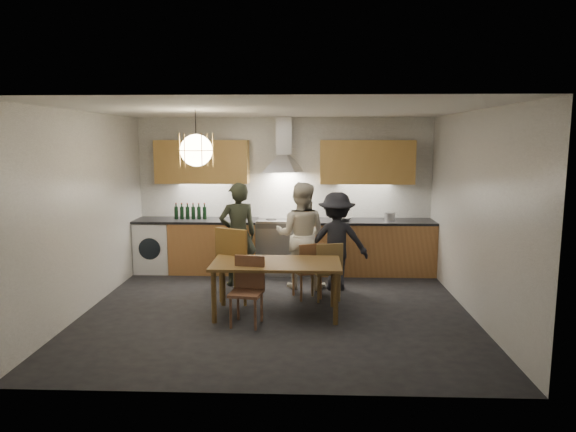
{
  "coord_description": "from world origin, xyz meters",
  "views": [
    {
      "loc": [
        0.39,
        -6.51,
        2.25
      ],
      "look_at": [
        0.13,
        0.4,
        1.2
      ],
      "focal_mm": 32.0,
      "sensor_mm": 36.0,
      "label": 1
    }
  ],
  "objects_px": {
    "dining_table": "(276,268)",
    "wine_bottles": "(190,211)",
    "person_mid": "(301,235)",
    "stock_pot": "(390,217)",
    "mixing_bowl": "(344,219)",
    "chair_back_left": "(236,260)",
    "chair_front": "(248,285)",
    "person_right": "(336,241)",
    "person_left": "(238,234)"
  },
  "relations": [
    {
      "from": "chair_back_left",
      "to": "person_left",
      "type": "xyz_separation_m",
      "value": [
        -0.08,
        0.86,
        0.19
      ]
    },
    {
      "from": "person_left",
      "to": "mixing_bowl",
      "type": "xyz_separation_m",
      "value": [
        1.66,
        0.71,
        0.14
      ]
    },
    {
      "from": "dining_table",
      "to": "person_mid",
      "type": "relative_size",
      "value": 1.02
    },
    {
      "from": "wine_bottles",
      "to": "person_mid",
      "type": "bearing_deg",
      "value": -25.2
    },
    {
      "from": "dining_table",
      "to": "mixing_bowl",
      "type": "height_order",
      "value": "mixing_bowl"
    },
    {
      "from": "chair_back_left",
      "to": "wine_bottles",
      "type": "xyz_separation_m",
      "value": [
        -0.99,
        1.65,
        0.43
      ]
    },
    {
      "from": "mixing_bowl",
      "to": "stock_pot",
      "type": "xyz_separation_m",
      "value": [
        0.77,
        0.09,
        0.03
      ]
    },
    {
      "from": "mixing_bowl",
      "to": "wine_bottles",
      "type": "height_order",
      "value": "wine_bottles"
    },
    {
      "from": "dining_table",
      "to": "stock_pot",
      "type": "bearing_deg",
      "value": 50.77
    },
    {
      "from": "person_right",
      "to": "chair_front",
      "type": "bearing_deg",
      "value": 52.9
    },
    {
      "from": "chair_back_left",
      "to": "stock_pot",
      "type": "relative_size",
      "value": 5.98
    },
    {
      "from": "person_mid",
      "to": "wine_bottles",
      "type": "bearing_deg",
      "value": -15.12
    },
    {
      "from": "dining_table",
      "to": "person_mid",
      "type": "xyz_separation_m",
      "value": [
        0.3,
        1.25,
        0.19
      ]
    },
    {
      "from": "chair_front",
      "to": "person_mid",
      "type": "xyz_separation_m",
      "value": [
        0.62,
        1.57,
        0.33
      ]
    },
    {
      "from": "stock_pot",
      "to": "chair_front",
      "type": "bearing_deg",
      "value": -130.36
    },
    {
      "from": "person_mid",
      "to": "stock_pot",
      "type": "relative_size",
      "value": 9.12
    },
    {
      "from": "chair_back_left",
      "to": "person_right",
      "type": "relative_size",
      "value": 0.72
    },
    {
      "from": "person_mid",
      "to": "wine_bottles",
      "type": "relative_size",
      "value": 2.93
    },
    {
      "from": "chair_front",
      "to": "stock_pot",
      "type": "distance_m",
      "value": 3.27
    },
    {
      "from": "chair_back_left",
      "to": "person_mid",
      "type": "bearing_deg",
      "value": -116.58
    },
    {
      "from": "dining_table",
      "to": "person_mid",
      "type": "distance_m",
      "value": 1.3
    },
    {
      "from": "dining_table",
      "to": "person_left",
      "type": "height_order",
      "value": "person_left"
    },
    {
      "from": "chair_back_left",
      "to": "person_left",
      "type": "distance_m",
      "value": 0.88
    },
    {
      "from": "person_mid",
      "to": "wine_bottles",
      "type": "xyz_separation_m",
      "value": [
        -1.87,
        0.88,
        0.23
      ]
    },
    {
      "from": "person_left",
      "to": "person_mid",
      "type": "height_order",
      "value": "person_mid"
    },
    {
      "from": "dining_table",
      "to": "chair_front",
      "type": "bearing_deg",
      "value": -135.52
    },
    {
      "from": "dining_table",
      "to": "wine_bottles",
      "type": "bearing_deg",
      "value": 126.75
    },
    {
      "from": "person_left",
      "to": "stock_pot",
      "type": "height_order",
      "value": "person_left"
    },
    {
      "from": "dining_table",
      "to": "person_left",
      "type": "relative_size",
      "value": 1.03
    },
    {
      "from": "person_mid",
      "to": "person_right",
      "type": "relative_size",
      "value": 1.1
    },
    {
      "from": "dining_table",
      "to": "mixing_bowl",
      "type": "distance_m",
      "value": 2.31
    },
    {
      "from": "mixing_bowl",
      "to": "wine_bottles",
      "type": "bearing_deg",
      "value": 178.32
    },
    {
      "from": "person_left",
      "to": "stock_pot",
      "type": "distance_m",
      "value": 2.57
    },
    {
      "from": "dining_table",
      "to": "wine_bottles",
      "type": "height_order",
      "value": "wine_bottles"
    },
    {
      "from": "person_mid",
      "to": "person_right",
      "type": "bearing_deg",
      "value": -178.33
    },
    {
      "from": "chair_front",
      "to": "mixing_bowl",
      "type": "distance_m",
      "value": 2.76
    },
    {
      "from": "mixing_bowl",
      "to": "stock_pot",
      "type": "relative_size",
      "value": 1.6
    },
    {
      "from": "chair_back_left",
      "to": "chair_front",
      "type": "relative_size",
      "value": 1.27
    },
    {
      "from": "person_right",
      "to": "wine_bottles",
      "type": "height_order",
      "value": "person_right"
    },
    {
      "from": "mixing_bowl",
      "to": "wine_bottles",
      "type": "relative_size",
      "value": 0.51
    },
    {
      "from": "person_right",
      "to": "stock_pot",
      "type": "xyz_separation_m",
      "value": [
        0.94,
        0.97,
        0.23
      ]
    },
    {
      "from": "dining_table",
      "to": "chair_front",
      "type": "distance_m",
      "value": 0.48
    },
    {
      "from": "chair_back_left",
      "to": "mixing_bowl",
      "type": "bearing_deg",
      "value": -112.69
    },
    {
      "from": "person_right",
      "to": "wine_bottles",
      "type": "bearing_deg",
      "value": -21.04
    },
    {
      "from": "chair_front",
      "to": "stock_pot",
      "type": "relative_size",
      "value": 4.71
    },
    {
      "from": "chair_front",
      "to": "mixing_bowl",
      "type": "relative_size",
      "value": 2.94
    },
    {
      "from": "person_left",
      "to": "person_right",
      "type": "height_order",
      "value": "person_left"
    },
    {
      "from": "dining_table",
      "to": "chair_front",
      "type": "height_order",
      "value": "chair_front"
    },
    {
      "from": "person_left",
      "to": "wine_bottles",
      "type": "bearing_deg",
      "value": -62.27
    },
    {
      "from": "person_left",
      "to": "person_mid",
      "type": "distance_m",
      "value": 0.97
    }
  ]
}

